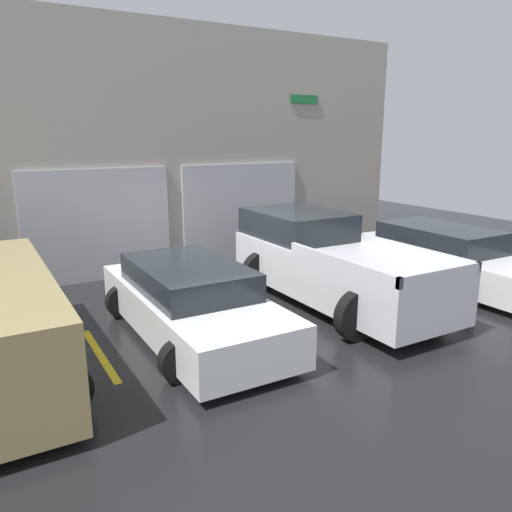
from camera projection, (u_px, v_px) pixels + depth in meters
name	position (u px, v px, depth m)	size (l,w,h in m)	color
ground_plane	(239.00, 300.00, 10.34)	(28.00, 28.00, 0.00)	black
shophouse_building	(176.00, 152.00, 12.40)	(13.26, 0.68, 5.96)	#9E9389
pickup_truck	(329.00, 262.00, 10.10)	(2.49, 5.08, 1.73)	silver
sedan_white	(442.00, 256.00, 11.48)	(2.17, 4.77, 1.30)	white
sedan_side	(190.00, 302.00, 8.45)	(2.17, 4.69, 1.25)	white
parking_stripe_left	(100.00, 354.00, 7.81)	(0.12, 2.20, 0.01)	gold
parking_stripe_centre	(269.00, 318.00, 9.33)	(0.12, 2.20, 0.01)	gold
parking_stripe_right	(392.00, 293.00, 10.84)	(0.12, 2.20, 0.01)	gold
parking_stripe_far_right	(484.00, 273.00, 12.36)	(0.12, 2.20, 0.01)	gold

